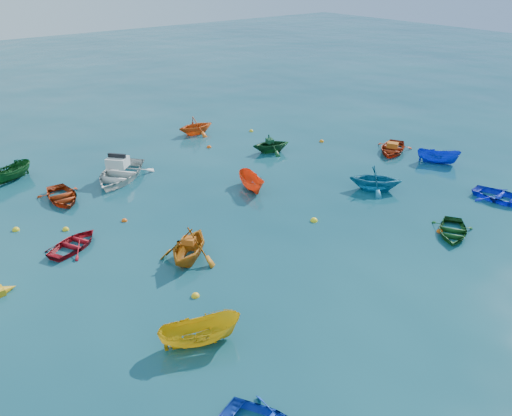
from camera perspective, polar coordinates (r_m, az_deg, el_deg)
ground at (r=23.78m, az=7.45°, el=-5.17°), size 160.00×160.00×0.00m
dinghy_blue_se at (r=31.81m, az=26.30°, el=0.75°), size 2.83×3.61×0.68m
dinghy_orange_w at (r=23.36m, az=-7.60°, el=-5.82°), size 4.11×4.03×1.64m
sampan_yellow_mid at (r=18.80m, az=-6.34°, el=-15.11°), size 3.20×2.12×1.16m
dinghy_green_e at (r=27.00m, az=21.46°, el=-2.81°), size 3.53×3.28×0.60m
dinghy_cyan_se at (r=30.72m, az=13.39°, el=2.05°), size 4.00×4.02×1.60m
dinghy_red_nw at (r=25.58m, az=-19.99°, el=-4.24°), size 3.43×3.10×0.59m
sampan_orange_n at (r=29.94m, az=-0.49°, el=2.16°), size 1.79×2.98×1.08m
dinghy_green_n at (r=35.85m, az=1.72°, el=6.43°), size 3.28×3.05×1.40m
dinghy_red_ne at (r=37.14m, az=15.27°, el=6.21°), size 4.21×3.81×0.72m
sampan_blue_far at (r=36.01m, az=19.99°, el=4.87°), size 2.40×2.87×1.07m
dinghy_red_far at (r=30.68m, az=-21.22°, el=0.85°), size 2.58×3.45×0.68m
dinghy_orange_far at (r=39.92m, az=-6.86°, el=8.42°), size 2.99×2.62×1.51m
sampan_green_far at (r=34.61m, az=-26.16°, el=2.80°), size 3.25×2.25×1.18m
motorboat_white at (r=32.50m, az=-15.28°, el=3.22°), size 5.82×5.69×1.59m
tarp_orange_a at (r=22.90m, az=-7.70°, el=-3.72°), size 0.71×0.73×0.28m
tarp_green_b at (r=35.53m, az=1.58°, el=7.69°), size 0.62×0.71×0.29m
tarp_orange_b at (r=36.86m, az=15.34°, el=6.94°), size 0.85×0.92×0.36m
buoy_ye_a at (r=20.99m, az=-6.94°, el=-10.00°), size 0.34×0.34×0.34m
buoy_or_b at (r=27.00m, az=20.23°, el=-2.57°), size 0.32×0.32×0.32m
buoy_ye_b at (r=27.30m, az=-20.91°, el=-2.36°), size 0.34×0.34×0.34m
buoy_or_c at (r=27.25m, az=-14.81°, el=-1.46°), size 0.30×0.30×0.30m
buoy_ye_c at (r=26.53m, az=6.63°, el=-1.49°), size 0.39×0.39×0.39m
buoy_or_d at (r=38.18m, az=7.50°, el=7.51°), size 0.35×0.35×0.35m
buoy_ye_d at (r=28.28m, az=-25.74°, el=-2.31°), size 0.36×0.36×0.36m
buoy_or_e at (r=36.85m, az=-5.39°, el=6.90°), size 0.35×0.35×0.35m
buoy_ye_e at (r=40.20m, az=-0.54°, el=8.74°), size 0.35×0.35×0.35m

